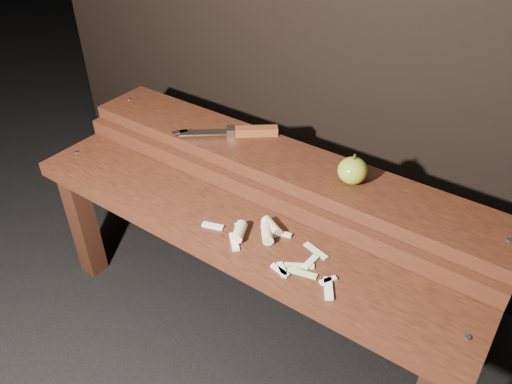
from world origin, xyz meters
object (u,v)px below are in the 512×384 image
Objects in this scene: apple at (353,171)px; bench_front_tier at (227,248)px; bench_rear_tier at (279,184)px; knife at (243,132)px.

bench_front_tier is at bearing -130.94° from apple.
knife is (-0.14, 0.03, 0.10)m from bench_rear_tier.
bench_rear_tier is 0.17m from knife.
apple is 0.34m from knife.
bench_front_tier is 1.00× the size of bench_rear_tier.
bench_rear_tier is at bearing -12.35° from knife.
bench_rear_tier is 15.74× the size of apple.
bench_rear_tier is (0.00, 0.23, 0.06)m from bench_front_tier.
bench_rear_tier is 4.98× the size of knife.
bench_front_tier is 4.98× the size of knife.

